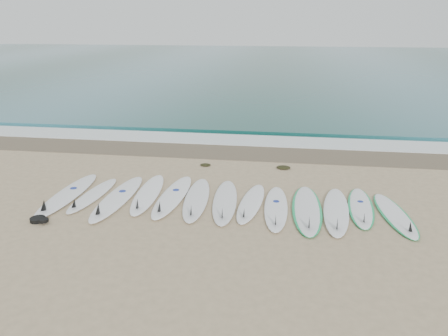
# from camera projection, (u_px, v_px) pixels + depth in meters

# --- Properties ---
(ground) EXTENTS (120.00, 120.00, 0.00)m
(ground) POSITION_uv_depth(u_px,v_px,m) (224.00, 203.00, 10.24)
(ground) COLOR tan
(ocean) EXTENTS (120.00, 55.00, 0.03)m
(ocean) POSITION_uv_depth(u_px,v_px,m) (274.00, 64.00, 40.64)
(ocean) COLOR #20585C
(ocean) RESTS_ON ground
(wet_sand_band) EXTENTS (120.00, 1.80, 0.01)m
(wet_sand_band) POSITION_uv_depth(u_px,v_px,m) (242.00, 152.00, 14.08)
(wet_sand_band) COLOR brown
(wet_sand_band) RESTS_ON ground
(foam_band) EXTENTS (120.00, 1.40, 0.04)m
(foam_band) POSITION_uv_depth(u_px,v_px,m) (246.00, 140.00, 15.38)
(foam_band) COLOR silver
(foam_band) RESTS_ON ground
(wave_crest) EXTENTS (120.00, 1.00, 0.10)m
(wave_crest) POSITION_uv_depth(u_px,v_px,m) (250.00, 129.00, 16.78)
(wave_crest) COLOR #20585C
(wave_crest) RESTS_ON ground
(surfboard_0) EXTENTS (0.64, 2.89, 0.37)m
(surfboard_0) POSITION_uv_depth(u_px,v_px,m) (66.00, 195.00, 10.52)
(surfboard_0) COLOR white
(surfboard_0) RESTS_ON ground
(surfboard_1) EXTENTS (0.65, 2.33, 0.29)m
(surfboard_1) POSITION_uv_depth(u_px,v_px,m) (92.00, 195.00, 10.53)
(surfboard_1) COLOR white
(surfboard_1) RESTS_ON ground
(surfboard_2) EXTENTS (0.67, 2.91, 0.37)m
(surfboard_2) POSITION_uv_depth(u_px,v_px,m) (117.00, 198.00, 10.33)
(surfboard_2) COLOR white
(surfboard_2) RESTS_ON ground
(surfboard_3) EXTENTS (0.74, 2.68, 0.34)m
(surfboard_3) POSITION_uv_depth(u_px,v_px,m) (147.00, 194.00, 10.58)
(surfboard_3) COLOR white
(surfboard_3) RESTS_ON ground
(surfboard_4) EXTENTS (0.67, 2.78, 0.35)m
(surfboard_4) POSITION_uv_depth(u_px,v_px,m) (172.00, 197.00, 10.44)
(surfboard_4) COLOR white
(surfboard_4) RESTS_ON ground
(surfboard_5) EXTENTS (0.78, 2.72, 0.34)m
(surfboard_5) POSITION_uv_depth(u_px,v_px,m) (196.00, 199.00, 10.28)
(surfboard_5) COLOR white
(surfboard_5) RESTS_ON ground
(surfboard_6) EXTENTS (0.78, 2.72, 0.34)m
(surfboard_6) POSITION_uv_depth(u_px,v_px,m) (225.00, 202.00, 10.15)
(surfboard_6) COLOR white
(surfboard_6) RESTS_ON ground
(surfboard_7) EXTENTS (0.72, 2.41, 0.30)m
(surfboard_7) POSITION_uv_depth(u_px,v_px,m) (251.00, 203.00, 10.08)
(surfboard_7) COLOR white
(surfboard_7) RESTS_ON ground
(surfboard_8) EXTENTS (0.58, 2.55, 0.32)m
(surfboard_8) POSITION_uv_depth(u_px,v_px,m) (276.00, 208.00, 9.81)
(surfboard_8) COLOR white
(surfboard_8) RESTS_ON ground
(surfboard_9) EXTENTS (0.68, 2.77, 0.35)m
(surfboard_9) POSITION_uv_depth(u_px,v_px,m) (307.00, 209.00, 9.76)
(surfboard_9) COLOR silver
(surfboard_9) RESTS_ON ground
(surfboard_10) EXTENTS (0.78, 2.72, 0.34)m
(surfboard_10) POSITION_uv_depth(u_px,v_px,m) (336.00, 211.00, 9.64)
(surfboard_10) COLOR white
(surfboard_10) RESTS_ON ground
(surfboard_11) EXTENTS (0.74, 2.38, 0.30)m
(surfboard_11) POSITION_uv_depth(u_px,v_px,m) (361.00, 207.00, 9.88)
(surfboard_11) COLOR white
(surfboard_11) RESTS_ON ground
(surfboard_12) EXTENTS (0.86, 2.43, 0.30)m
(surfboard_12) POSITION_uv_depth(u_px,v_px,m) (395.00, 215.00, 9.50)
(surfboard_12) COLOR white
(surfboard_12) RESTS_ON ground
(seaweed_near) EXTENTS (0.31, 0.24, 0.06)m
(seaweed_near) POSITION_uv_depth(u_px,v_px,m) (205.00, 165.00, 12.79)
(seaweed_near) COLOR black
(seaweed_near) RESTS_ON ground
(seaweed_far) EXTENTS (0.40, 0.31, 0.08)m
(seaweed_far) POSITION_uv_depth(u_px,v_px,m) (284.00, 167.00, 12.54)
(seaweed_far) COLOR black
(seaweed_far) RESTS_ON ground
(leash_coil) EXTENTS (0.46, 0.36, 0.11)m
(leash_coil) POSITION_uv_depth(u_px,v_px,m) (39.00, 220.00, 9.27)
(leash_coil) COLOR black
(leash_coil) RESTS_ON ground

